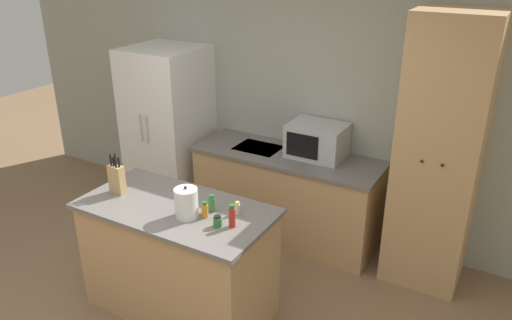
% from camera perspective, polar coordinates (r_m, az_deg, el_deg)
% --- Properties ---
extents(wall_back, '(7.20, 0.06, 2.60)m').
position_cam_1_polar(wall_back, '(5.02, 4.71, 6.44)').
color(wall_back, '#9EA393').
rests_on(wall_back, ground_plane).
extents(refrigerator, '(0.76, 0.77, 1.80)m').
position_cam_1_polar(refrigerator, '(5.51, -9.92, 3.35)').
color(refrigerator, white).
rests_on(refrigerator, ground_plane).
extents(back_counter, '(1.86, 0.67, 0.90)m').
position_cam_1_polar(back_counter, '(5.02, 3.50, -4.00)').
color(back_counter, tan).
rests_on(back_counter, ground_plane).
extents(pantry_cabinet, '(0.64, 0.62, 2.33)m').
position_cam_1_polar(pantry_cabinet, '(4.37, 20.20, 0.50)').
color(pantry_cabinet, tan).
rests_on(pantry_cabinet, ground_plane).
extents(kitchen_island, '(1.50, 0.78, 0.94)m').
position_cam_1_polar(kitchen_island, '(4.07, -8.78, -11.08)').
color(kitchen_island, tan).
rests_on(kitchen_island, ground_plane).
extents(microwave, '(0.53, 0.41, 0.32)m').
position_cam_1_polar(microwave, '(4.75, 7.00, 2.26)').
color(microwave, '#B2B5B7').
rests_on(microwave, back_counter).
extents(knife_block, '(0.12, 0.07, 0.33)m').
position_cam_1_polar(knife_block, '(4.08, -15.63, -2.07)').
color(knife_block, tan).
rests_on(knife_block, kitchen_island).
extents(spice_bottle_tall_dark, '(0.04, 0.04, 0.10)m').
position_cam_1_polar(spice_bottle_tall_dark, '(3.66, -2.13, -5.54)').
color(spice_bottle_tall_dark, beige).
rests_on(spice_bottle_tall_dark, kitchen_island).
extents(spice_bottle_short_red, '(0.06, 0.06, 0.09)m').
position_cam_1_polar(spice_bottle_short_red, '(3.52, -4.41, -7.02)').
color(spice_bottle_short_red, '#337033').
rests_on(spice_bottle_short_red, kitchen_island).
extents(spice_bottle_amber_oil, '(0.05, 0.05, 0.12)m').
position_cam_1_polar(spice_bottle_amber_oil, '(3.63, -5.87, -5.71)').
color(spice_bottle_amber_oil, orange).
rests_on(spice_bottle_amber_oil, kitchen_island).
extents(spice_bottle_green_herb, '(0.05, 0.05, 0.17)m').
position_cam_1_polar(spice_bottle_green_herb, '(3.49, -2.75, -6.48)').
color(spice_bottle_green_herb, '#B2281E').
rests_on(spice_bottle_green_herb, kitchen_island).
extents(spice_bottle_pale_salt, '(0.05, 0.05, 0.13)m').
position_cam_1_polar(spice_bottle_pale_salt, '(3.70, -5.06, -5.00)').
color(spice_bottle_pale_salt, '#337033').
rests_on(spice_bottle_pale_salt, kitchen_island).
extents(kettle, '(0.17, 0.17, 0.25)m').
position_cam_1_polar(kettle, '(3.63, -7.97, -4.88)').
color(kettle, white).
rests_on(kettle, kitchen_island).
extents(fire_extinguisher, '(0.10, 0.10, 0.42)m').
position_cam_1_polar(fire_extinguisher, '(6.08, -14.14, -2.36)').
color(fire_extinguisher, red).
rests_on(fire_extinguisher, ground_plane).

